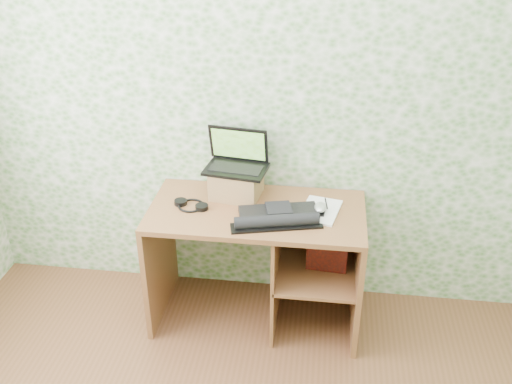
# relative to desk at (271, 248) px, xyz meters

# --- Properties ---
(wall_back) EXTENTS (3.50, 0.00, 3.50)m
(wall_back) POSITION_rel_desk_xyz_m (-0.08, 0.28, 0.82)
(wall_back) COLOR silver
(wall_back) RESTS_ON ground
(desk) EXTENTS (1.20, 0.60, 0.75)m
(desk) POSITION_rel_desk_xyz_m (0.00, 0.00, 0.00)
(desk) COLOR brown
(desk) RESTS_ON floor
(riser) EXTENTS (0.30, 0.26, 0.16)m
(riser) POSITION_rel_desk_xyz_m (-0.21, 0.12, 0.35)
(riser) COLOR brown
(riser) RESTS_ON desk
(laptop) EXTENTS (0.37, 0.29, 0.23)m
(laptop) POSITION_rel_desk_xyz_m (-0.21, 0.15, 0.49)
(laptop) COLOR black
(laptop) RESTS_ON riser
(keyboard) EXTENTS (0.49, 0.35, 0.07)m
(keyboard) POSITION_rel_desk_xyz_m (0.05, -0.13, 0.29)
(keyboard) COLOR black
(keyboard) RESTS_ON desk
(headphones) EXTENTS (0.20, 0.18, 0.03)m
(headphones) POSITION_rel_desk_xyz_m (-0.45, -0.04, 0.28)
(headphones) COLOR black
(headphones) RESTS_ON desk
(notepad) EXTENTS (0.25, 0.31, 0.01)m
(notepad) POSITION_rel_desk_xyz_m (0.27, -0.00, 0.28)
(notepad) COLOR white
(notepad) RESTS_ON desk
(mouse) EXTENTS (0.08, 0.11, 0.04)m
(mouse) POSITION_rel_desk_xyz_m (0.27, -0.03, 0.30)
(mouse) COLOR #BDBDC0
(mouse) RESTS_ON notepad
(pen) EXTENTS (0.02, 0.12, 0.01)m
(pen) POSITION_rel_desk_xyz_m (0.30, 0.06, 0.29)
(pen) COLOR black
(pen) RESTS_ON notepad
(red_box) EXTENTS (0.23, 0.09, 0.28)m
(red_box) POSITION_rel_desk_xyz_m (0.33, -0.03, 0.05)
(red_box) COLOR maroon
(red_box) RESTS_ON desk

